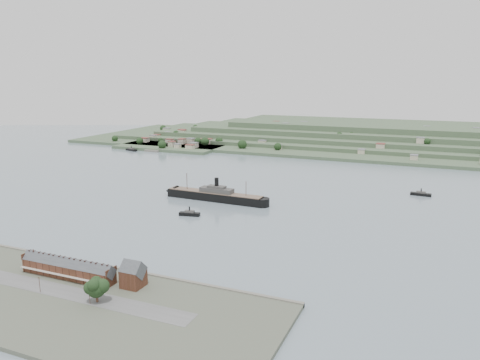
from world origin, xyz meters
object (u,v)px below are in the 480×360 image
at_px(terrace_row, 68,268).
at_px(fig_tree, 96,287).
at_px(tugboat, 190,214).
at_px(gabled_building, 133,275).
at_px(steamship, 212,195).

bearing_deg(terrace_row, fig_tree, -27.16).
distance_m(terrace_row, tugboat, 125.37).
bearing_deg(fig_tree, terrace_row, 152.84).
relative_size(terrace_row, gabled_building, 3.95).
relative_size(gabled_building, steamship, 0.14).
height_order(terrace_row, fig_tree, fig_tree).
height_order(gabled_building, fig_tree, gabled_building).
relative_size(steamship, tugboat, 6.03).
bearing_deg(steamship, tugboat, -84.91).
bearing_deg(gabled_building, fig_tree, -105.01).
bearing_deg(gabled_building, terrace_row, -173.88).
distance_m(gabled_building, fig_tree, 21.21).
xyz_separation_m(gabled_building, fig_tree, (-5.48, -20.45, 1.35)).
distance_m(terrace_row, steamship, 172.71).
relative_size(gabled_building, tugboat, 0.86).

